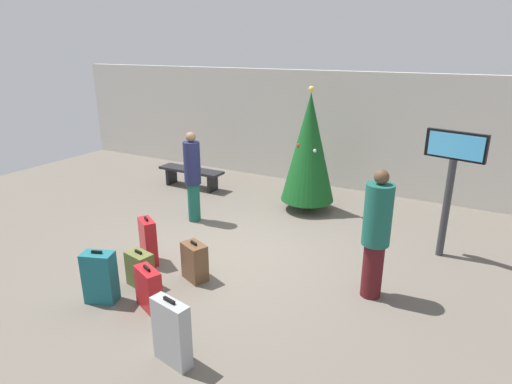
{
  "coord_description": "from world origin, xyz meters",
  "views": [
    {
      "loc": [
        3.62,
        -5.54,
        3.38
      ],
      "look_at": [
        0.09,
        0.76,
        0.9
      ],
      "focal_mm": 29.97,
      "sensor_mm": 36.0,
      "label": 1
    }
  ],
  "objects_px": {
    "waiting_bench": "(191,173)",
    "suitcase_4": "(100,277)",
    "suitcase_1": "(195,262)",
    "flight_info_kiosk": "(452,171)",
    "suitcase_0": "(140,269)",
    "traveller_1": "(193,175)",
    "holiday_tree": "(309,148)",
    "traveller_0": "(376,232)",
    "suitcase_2": "(149,289)",
    "suitcase_3": "(148,242)",
    "suitcase_5": "(172,332)"
  },
  "relations": [
    {
      "from": "suitcase_1",
      "to": "suitcase_2",
      "type": "distance_m",
      "value": 0.92
    },
    {
      "from": "suitcase_0",
      "to": "waiting_bench",
      "type": "bearing_deg",
      "value": 118.16
    },
    {
      "from": "flight_info_kiosk",
      "to": "suitcase_0",
      "type": "xyz_separation_m",
      "value": [
        -3.74,
        -3.22,
        -1.22
      ]
    },
    {
      "from": "waiting_bench",
      "to": "traveller_1",
      "type": "xyz_separation_m",
      "value": [
        1.37,
        -1.69,
        0.6
      ]
    },
    {
      "from": "waiting_bench",
      "to": "suitcase_0",
      "type": "bearing_deg",
      "value": -61.84
    },
    {
      "from": "traveller_1",
      "to": "suitcase_4",
      "type": "relative_size",
      "value": 2.36
    },
    {
      "from": "suitcase_0",
      "to": "suitcase_4",
      "type": "distance_m",
      "value": 0.6
    },
    {
      "from": "holiday_tree",
      "to": "suitcase_2",
      "type": "xyz_separation_m",
      "value": [
        -0.42,
        -4.46,
        -1.08
      ]
    },
    {
      "from": "suitcase_1",
      "to": "suitcase_4",
      "type": "xyz_separation_m",
      "value": [
        -0.77,
        -1.11,
        0.08
      ]
    },
    {
      "from": "flight_info_kiosk",
      "to": "suitcase_0",
      "type": "distance_m",
      "value": 5.08
    },
    {
      "from": "suitcase_4",
      "to": "suitcase_1",
      "type": "bearing_deg",
      "value": 55.09
    },
    {
      "from": "flight_info_kiosk",
      "to": "suitcase_5",
      "type": "bearing_deg",
      "value": -118.01
    },
    {
      "from": "holiday_tree",
      "to": "traveller_1",
      "type": "height_order",
      "value": "holiday_tree"
    },
    {
      "from": "suitcase_5",
      "to": "traveller_0",
      "type": "bearing_deg",
      "value": 57.25
    },
    {
      "from": "holiday_tree",
      "to": "suitcase_4",
      "type": "xyz_separation_m",
      "value": [
        -1.12,
        -4.66,
        -1.0
      ]
    },
    {
      "from": "suitcase_3",
      "to": "suitcase_4",
      "type": "bearing_deg",
      "value": -80.68
    },
    {
      "from": "suitcase_3",
      "to": "suitcase_5",
      "type": "height_order",
      "value": "suitcase_5"
    },
    {
      "from": "suitcase_2",
      "to": "holiday_tree",
      "type": "bearing_deg",
      "value": 84.62
    },
    {
      "from": "suitcase_3",
      "to": "suitcase_2",
      "type": "bearing_deg",
      "value": -47.35
    },
    {
      "from": "suitcase_0",
      "to": "suitcase_4",
      "type": "xyz_separation_m",
      "value": [
        -0.18,
        -0.57,
        0.1
      ]
    },
    {
      "from": "traveller_1",
      "to": "suitcase_4",
      "type": "distance_m",
      "value": 3.1
    },
    {
      "from": "holiday_tree",
      "to": "suitcase_1",
      "type": "xyz_separation_m",
      "value": [
        -0.34,
        -3.55,
        -1.08
      ]
    },
    {
      "from": "suitcase_3",
      "to": "flight_info_kiosk",
      "type": "bearing_deg",
      "value": 32.55
    },
    {
      "from": "flight_info_kiosk",
      "to": "waiting_bench",
      "type": "bearing_deg",
      "value": 171.58
    },
    {
      "from": "waiting_bench",
      "to": "suitcase_4",
      "type": "bearing_deg",
      "value": -66.69
    },
    {
      "from": "suitcase_1",
      "to": "waiting_bench",
      "type": "bearing_deg",
      "value": 128.07
    },
    {
      "from": "suitcase_2",
      "to": "suitcase_3",
      "type": "xyz_separation_m",
      "value": [
        -0.88,
        0.96,
        0.09
      ]
    },
    {
      "from": "suitcase_0",
      "to": "suitcase_2",
      "type": "bearing_deg",
      "value": -35.93
    },
    {
      "from": "suitcase_3",
      "to": "suitcase_4",
      "type": "xyz_separation_m",
      "value": [
        0.19,
        -1.16,
        -0.01
      ]
    },
    {
      "from": "flight_info_kiosk",
      "to": "suitcase_5",
      "type": "relative_size",
      "value": 2.59
    },
    {
      "from": "holiday_tree",
      "to": "traveller_0",
      "type": "distance_m",
      "value": 3.45
    },
    {
      "from": "flight_info_kiosk",
      "to": "traveller_1",
      "type": "distance_m",
      "value": 4.66
    },
    {
      "from": "suitcase_3",
      "to": "suitcase_5",
      "type": "relative_size",
      "value": 0.97
    },
    {
      "from": "suitcase_2",
      "to": "suitcase_4",
      "type": "distance_m",
      "value": 0.73
    },
    {
      "from": "suitcase_1",
      "to": "suitcase_4",
      "type": "bearing_deg",
      "value": -124.91
    },
    {
      "from": "suitcase_3",
      "to": "suitcase_5",
      "type": "xyz_separation_m",
      "value": [
        1.85,
        -1.63,
        0.01
      ]
    },
    {
      "from": "flight_info_kiosk",
      "to": "suitcase_3",
      "type": "height_order",
      "value": "flight_info_kiosk"
    },
    {
      "from": "waiting_bench",
      "to": "suitcase_4",
      "type": "relative_size",
      "value": 2.22
    },
    {
      "from": "waiting_bench",
      "to": "suitcase_5",
      "type": "xyz_separation_m",
      "value": [
        3.67,
        -5.14,
        0.02
      ]
    },
    {
      "from": "flight_info_kiosk",
      "to": "suitcase_3",
      "type": "bearing_deg",
      "value": -147.45
    },
    {
      "from": "holiday_tree",
      "to": "suitcase_5",
      "type": "relative_size",
      "value": 3.21
    },
    {
      "from": "suitcase_1",
      "to": "flight_info_kiosk",
      "type": "bearing_deg",
      "value": 40.33
    },
    {
      "from": "suitcase_4",
      "to": "suitcase_5",
      "type": "height_order",
      "value": "suitcase_5"
    },
    {
      "from": "suitcase_1",
      "to": "suitcase_3",
      "type": "height_order",
      "value": "suitcase_3"
    },
    {
      "from": "traveller_1",
      "to": "suitcase_5",
      "type": "distance_m",
      "value": 4.18
    },
    {
      "from": "holiday_tree",
      "to": "suitcase_3",
      "type": "bearing_deg",
      "value": -110.44
    },
    {
      "from": "suitcase_0",
      "to": "suitcase_4",
      "type": "height_order",
      "value": "suitcase_4"
    },
    {
      "from": "waiting_bench",
      "to": "suitcase_4",
      "type": "distance_m",
      "value": 5.08
    },
    {
      "from": "traveller_1",
      "to": "suitcase_1",
      "type": "relative_size",
      "value": 2.94
    },
    {
      "from": "waiting_bench",
      "to": "suitcase_1",
      "type": "height_order",
      "value": "suitcase_1"
    }
  ]
}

